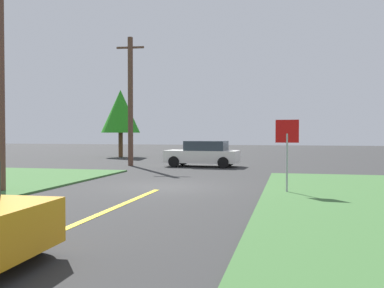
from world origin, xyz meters
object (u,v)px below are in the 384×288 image
at_px(stop_sign, 287,141).
at_px(utility_pole_mid, 130,100).
at_px(car_approaching_junction, 203,154).
at_px(oak_tree_left, 121,112).
at_px(utility_pole_near, 0,70).

height_order(stop_sign, utility_pole_mid, utility_pole_mid).
xyz_separation_m(car_approaching_junction, utility_pole_mid, (-4.73, -0.33, 3.43)).
distance_m(stop_sign, oak_tree_left, 25.24).
relative_size(stop_sign, utility_pole_mid, 0.31).
bearing_deg(utility_pole_near, oak_tree_left, 101.73).
distance_m(stop_sign, car_approaching_junction, 12.56).
bearing_deg(utility_pole_mid, oak_tree_left, 115.70).
distance_m(utility_pole_mid, oak_tree_left, 10.52).
bearing_deg(car_approaching_junction, utility_pole_mid, 6.89).
xyz_separation_m(stop_sign, utility_pole_near, (-9.88, -1.91, 2.51)).
height_order(car_approaching_junction, utility_pole_mid, utility_pole_mid).
distance_m(utility_pole_near, oak_tree_left, 22.91).
relative_size(utility_pole_near, oak_tree_left, 1.42).
relative_size(stop_sign, oak_tree_left, 0.43).
height_order(stop_sign, car_approaching_junction, stop_sign).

